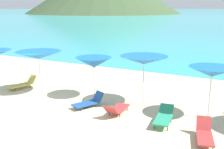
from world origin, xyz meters
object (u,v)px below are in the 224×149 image
at_px(umbrella_7, 212,72).
at_px(lounge_chair_0, 205,134).
at_px(lounge_chair_6, 164,117).
at_px(umbrella_5, 94,63).
at_px(lounge_chair_3, 89,102).
at_px(lounge_chair_10, 23,83).
at_px(lounge_chair_5, 116,109).
at_px(umbrella_6, 144,60).
at_px(umbrella_4, 39,55).

distance_m(umbrella_7, lounge_chair_0, 2.68).
height_order(umbrella_7, lounge_chair_6, umbrella_7).
bearing_deg(umbrella_5, lounge_chair_3, -69.47).
distance_m(lounge_chair_6, lounge_chair_10, 8.52).
relative_size(lounge_chair_5, lounge_chair_10, 0.99).
bearing_deg(lounge_chair_6, umbrella_6, 125.30).
bearing_deg(umbrella_6, umbrella_5, -175.15).
distance_m(lounge_chair_3, lounge_chair_6, 3.58).
height_order(umbrella_5, lounge_chair_0, umbrella_5).
bearing_deg(umbrella_5, umbrella_7, -0.33).
xyz_separation_m(umbrella_5, lounge_chair_3, (0.43, -1.14, -1.55)).
bearing_deg(lounge_chair_0, umbrella_5, 144.42).
relative_size(umbrella_4, lounge_chair_5, 1.48).
xyz_separation_m(lounge_chair_3, lounge_chair_6, (3.57, -0.24, 0.05)).
xyz_separation_m(umbrella_5, lounge_chair_0, (5.65, -2.12, -1.54)).
height_order(lounge_chair_3, lounge_chair_5, lounge_chair_3).
bearing_deg(lounge_chair_3, umbrella_4, -164.64).
height_order(lounge_chair_5, lounge_chair_10, lounge_chair_10).
xyz_separation_m(umbrella_7, lounge_chair_0, (0.24, -2.09, -1.67)).
bearing_deg(umbrella_4, lounge_chair_5, -8.80).
bearing_deg(lounge_chair_3, umbrella_6, 57.49).
distance_m(umbrella_4, lounge_chair_5, 5.16).
xyz_separation_m(umbrella_4, lounge_chair_5, (4.79, -0.74, -1.77)).
bearing_deg(umbrella_5, lounge_chair_10, -176.56).
bearing_deg(lounge_chair_10, lounge_chair_0, 3.31).
height_order(lounge_chair_0, lounge_chair_10, lounge_chair_0).
relative_size(umbrella_6, lounge_chair_0, 1.55).
height_order(umbrella_6, lounge_chair_5, umbrella_6).
height_order(umbrella_6, lounge_chair_3, umbrella_6).
bearing_deg(lounge_chair_10, umbrella_4, 0.35).
xyz_separation_m(lounge_chair_0, lounge_chair_6, (-1.65, 0.73, 0.03)).
bearing_deg(lounge_chair_3, lounge_chair_6, 20.08).
bearing_deg(lounge_chair_0, lounge_chair_3, 154.41).
distance_m(umbrella_4, lounge_chair_0, 8.80).
bearing_deg(lounge_chair_10, lounge_chair_6, 6.12).
relative_size(umbrella_5, lounge_chair_5, 1.24).
relative_size(umbrella_7, lounge_chair_0, 1.44).
bearing_deg(umbrella_7, lounge_chair_5, -158.58).
xyz_separation_m(lounge_chair_6, lounge_chair_10, (-8.44, 1.12, -0.04)).
bearing_deg(umbrella_5, lounge_chair_0, -20.55).
bearing_deg(umbrella_7, lounge_chair_3, -167.38).
relative_size(umbrella_5, lounge_chair_0, 1.39).
relative_size(umbrella_7, lounge_chair_3, 1.37).
xyz_separation_m(umbrella_4, umbrella_6, (5.32, 0.86, 0.07)).
distance_m(lounge_chair_5, lounge_chair_10, 6.49).
bearing_deg(lounge_chair_0, umbrella_7, 81.66).
distance_m(umbrella_4, umbrella_5, 2.92).
relative_size(umbrella_4, umbrella_5, 1.19).
relative_size(umbrella_4, umbrella_6, 1.07).
bearing_deg(umbrella_4, umbrella_7, 4.28).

